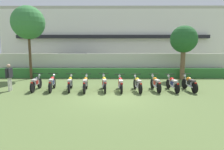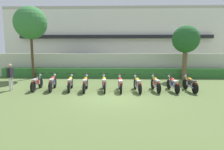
# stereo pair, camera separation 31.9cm
# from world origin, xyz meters

# --- Properties ---
(ground) EXTENTS (60.00, 60.00, 0.00)m
(ground) POSITION_xyz_m (0.00, 0.00, 0.00)
(ground) COLOR #566B38
(building) EXTENTS (24.31, 6.50, 6.78)m
(building) POSITION_xyz_m (0.00, 14.93, 3.39)
(building) COLOR white
(building) RESTS_ON ground
(compound_wall) EXTENTS (23.10, 0.30, 1.95)m
(compound_wall) POSITION_xyz_m (0.00, 7.10, 0.98)
(compound_wall) COLOR beige
(compound_wall) RESTS_ON ground
(hedge_row) EXTENTS (18.48, 0.70, 0.79)m
(hedge_row) POSITION_xyz_m (0.00, 6.40, 0.40)
(hedge_row) COLOR #337033
(hedge_row) RESTS_ON ground
(parked_car) EXTENTS (4.68, 2.49, 1.89)m
(parked_car) POSITION_xyz_m (-3.75, 9.52, 0.94)
(parked_car) COLOR #9EA3A8
(parked_car) RESTS_ON ground
(tree_near_inspector) EXTENTS (2.54, 2.54, 5.66)m
(tree_near_inspector) POSITION_xyz_m (-6.50, 5.83, 4.36)
(tree_near_inspector) COLOR #4C3823
(tree_near_inspector) RESTS_ON ground
(tree_far_side) EXTENTS (2.07, 2.07, 4.16)m
(tree_far_side) POSITION_xyz_m (5.50, 5.69, 3.06)
(tree_far_side) COLOR brown
(tree_far_side) RESTS_ON ground
(motorcycle_in_row_0) EXTENTS (0.60, 1.83, 0.96)m
(motorcycle_in_row_0) POSITION_xyz_m (-4.49, 1.60, 0.45)
(motorcycle_in_row_0) COLOR black
(motorcycle_in_row_0) RESTS_ON ground
(motorcycle_in_row_1) EXTENTS (0.60, 1.94, 0.97)m
(motorcycle_in_row_1) POSITION_xyz_m (-3.54, 1.61, 0.46)
(motorcycle_in_row_1) COLOR black
(motorcycle_in_row_1) RESTS_ON ground
(motorcycle_in_row_2) EXTENTS (0.60, 1.87, 0.95)m
(motorcycle_in_row_2) POSITION_xyz_m (-2.47, 1.61, 0.44)
(motorcycle_in_row_2) COLOR black
(motorcycle_in_row_2) RESTS_ON ground
(motorcycle_in_row_3) EXTENTS (0.60, 1.90, 0.97)m
(motorcycle_in_row_3) POSITION_xyz_m (-1.54, 1.43, 0.45)
(motorcycle_in_row_3) COLOR black
(motorcycle_in_row_3) RESTS_ON ground
(motorcycle_in_row_4) EXTENTS (0.60, 1.95, 0.97)m
(motorcycle_in_row_4) POSITION_xyz_m (-0.45, 1.55, 0.45)
(motorcycle_in_row_4) COLOR black
(motorcycle_in_row_4) RESTS_ON ground
(motorcycle_in_row_5) EXTENTS (0.60, 1.84, 0.95)m
(motorcycle_in_row_5) POSITION_xyz_m (0.49, 1.47, 0.44)
(motorcycle_in_row_5) COLOR black
(motorcycle_in_row_5) RESTS_ON ground
(motorcycle_in_row_6) EXTENTS (0.60, 1.92, 0.95)m
(motorcycle_in_row_6) POSITION_xyz_m (1.49, 1.44, 0.44)
(motorcycle_in_row_6) COLOR black
(motorcycle_in_row_6) RESTS_ON ground
(motorcycle_in_row_7) EXTENTS (0.60, 1.82, 0.96)m
(motorcycle_in_row_7) POSITION_xyz_m (2.56, 1.55, 0.45)
(motorcycle_in_row_7) COLOR black
(motorcycle_in_row_7) RESTS_ON ground
(motorcycle_in_row_8) EXTENTS (0.60, 1.88, 0.94)m
(motorcycle_in_row_8) POSITION_xyz_m (3.55, 1.53, 0.44)
(motorcycle_in_row_8) COLOR black
(motorcycle_in_row_8) RESTS_ON ground
(motorcycle_in_row_9) EXTENTS (0.60, 1.82, 0.97)m
(motorcycle_in_row_9) POSITION_xyz_m (4.54, 1.54, 0.45)
(motorcycle_in_row_9) COLOR black
(motorcycle_in_row_9) RESTS_ON ground
(inspector_person) EXTENTS (0.22, 0.65, 1.59)m
(inspector_person) POSITION_xyz_m (-5.97, 1.45, 0.93)
(inspector_person) COLOR silver
(inspector_person) RESTS_ON ground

